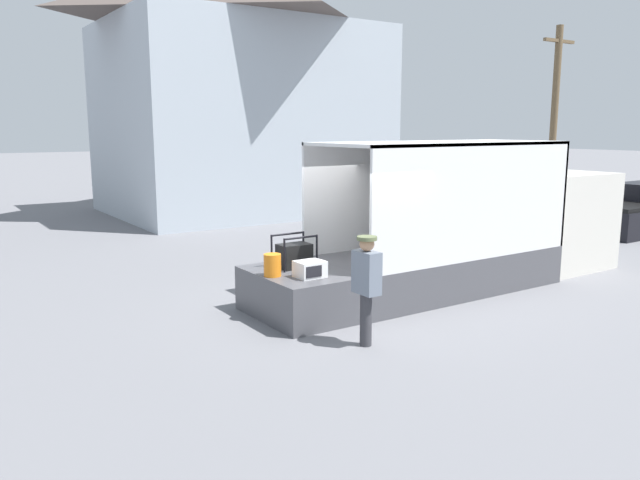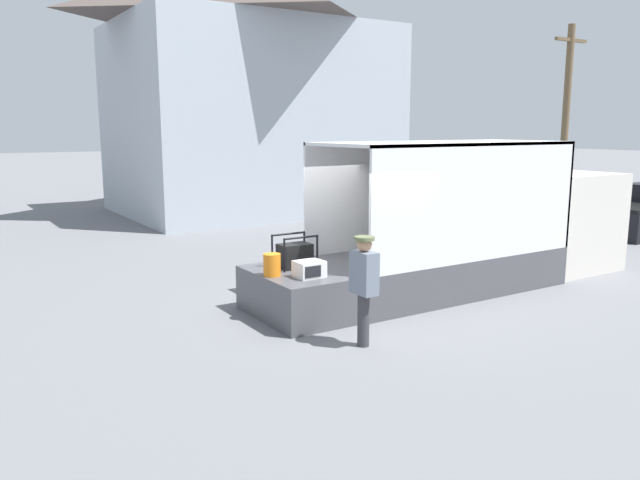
{
  "view_description": "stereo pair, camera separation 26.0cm",
  "coord_description": "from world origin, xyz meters",
  "views": [
    {
      "loc": [
        -6.23,
        -8.88,
        3.22
      ],
      "look_at": [
        -0.43,
        -0.2,
        1.34
      ],
      "focal_mm": 35.0,
      "sensor_mm": 36.0,
      "label": 1
    },
    {
      "loc": [
        -6.02,
        -9.02,
        3.22
      ],
      "look_at": [
        -0.43,
        -0.2,
        1.34
      ],
      "focal_mm": 35.0,
      "sensor_mm": 36.0,
      "label": 2
    }
  ],
  "objects": [
    {
      "name": "orange_bucket",
      "position": [
        -1.28,
        -0.04,
        0.97
      ],
      "size": [
        0.29,
        0.29,
        0.38
      ],
      "color": "orange",
      "rests_on": "tailgate_deck"
    },
    {
      "name": "microwave",
      "position": [
        -0.8,
        -0.45,
        0.92
      ],
      "size": [
        0.46,
        0.39,
        0.27
      ],
      "color": "white",
      "rests_on": "tailgate_deck"
    },
    {
      "name": "box_truck",
      "position": [
        4.33,
        -0.0,
        0.93
      ],
      "size": [
        7.38,
        2.12,
        2.95
      ],
      "color": "silver",
      "rests_on": "ground"
    },
    {
      "name": "tailgate_deck",
      "position": [
        -0.73,
        0.0,
        0.39
      ],
      "size": [
        1.46,
        2.01,
        0.79
      ],
      "primitive_type": "cube",
      "color": "#4C4C51",
      "rests_on": "ground"
    },
    {
      "name": "worker_person",
      "position": [
        -0.7,
        -1.84,
        1.02
      ],
      "size": [
        0.3,
        0.44,
        1.66
      ],
      "color": "#38383D",
      "rests_on": "ground"
    },
    {
      "name": "house_backdrop",
      "position": [
        4.83,
        13.16,
        4.8
      ],
      "size": [
        10.06,
        7.97,
        9.43
      ],
      "color": "#A8B2BC",
      "rests_on": "ground"
    },
    {
      "name": "utility_pole",
      "position": [
        15.8,
        7.11,
        3.75
      ],
      "size": [
        1.8,
        0.28,
        7.19
      ],
      "color": "brown",
      "rests_on": "ground"
    },
    {
      "name": "portable_generator",
      "position": [
        -0.62,
        0.31,
        1.01
      ],
      "size": [
        0.7,
        0.48,
        0.59
      ],
      "color": "black",
      "rests_on": "tailgate_deck"
    },
    {
      "name": "ground_plane",
      "position": [
        0.0,
        0.0,
        0.0
      ],
      "size": [
        160.0,
        160.0,
        0.0
      ],
      "primitive_type": "plane",
      "color": "slate"
    }
  ]
}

